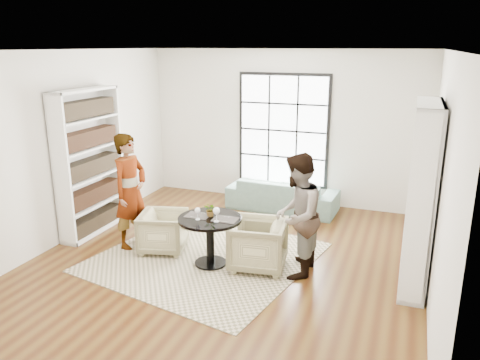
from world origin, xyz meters
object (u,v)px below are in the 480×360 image
at_px(person_right, 297,216).
at_px(flower_centerpiece, 211,210).
at_px(person_left, 130,191).
at_px(wine_glass_left, 198,211).
at_px(pedestal_table, 210,231).
at_px(sofa, 282,194).
at_px(armchair_left, 164,232).
at_px(armchair_right, 258,244).
at_px(wine_glass_right, 216,211).

xyz_separation_m(person_right, flower_centerpiece, (-1.22, -0.10, -0.03)).
height_order(person_left, person_right, person_left).
bearing_deg(person_left, wine_glass_left, -96.49).
bearing_deg(pedestal_table, person_right, 7.15).
distance_m(person_left, wine_glass_left, 1.33).
xyz_separation_m(sofa, person_right, (0.88, -2.50, 0.55)).
xyz_separation_m(armchair_left, armchair_right, (1.53, -0.04, 0.04)).
relative_size(sofa, armchair_left, 3.01).
height_order(person_left, wine_glass_right, person_left).
distance_m(sofa, wine_glass_right, 2.83).
bearing_deg(wine_glass_right, pedestal_table, 143.18).
bearing_deg(pedestal_table, sofa, 82.81).
distance_m(pedestal_table, flower_centerpiece, 0.30).
bearing_deg(flower_centerpiece, pedestal_table, -81.33).
bearing_deg(wine_glass_right, armchair_right, 27.49).
distance_m(armchair_left, wine_glass_right, 1.21).
height_order(person_right, wine_glass_right, person_right).
height_order(pedestal_table, sofa, pedestal_table).
relative_size(armchair_left, person_left, 0.38).
bearing_deg(pedestal_table, person_left, 172.29).
bearing_deg(wine_glass_left, wine_glass_right, 2.82).
bearing_deg(wine_glass_left, sofa, 80.56).
bearing_deg(person_right, flower_centerpiece, -86.05).
height_order(pedestal_table, person_left, person_left).
distance_m(sofa, armchair_right, 2.52).
bearing_deg(wine_glass_left, person_right, 11.79).
xyz_separation_m(pedestal_table, armchair_right, (0.66, 0.15, -0.17)).
bearing_deg(armchair_left, flower_centerpiece, -114.09).
distance_m(wine_glass_left, flower_centerpiece, 0.22).
xyz_separation_m(armchair_right, wine_glass_left, (-0.79, -0.28, 0.50)).
relative_size(sofa, person_left, 1.15).
relative_size(armchair_left, person_right, 0.40).
xyz_separation_m(sofa, armchair_left, (-1.20, -2.46, 0.01)).
bearing_deg(person_left, person_right, -83.46).
xyz_separation_m(wine_glass_left, wine_glass_right, (0.28, 0.01, 0.02)).
height_order(wine_glass_left, flower_centerpiece, flower_centerpiece).
xyz_separation_m(pedestal_table, person_right, (1.21, 0.15, 0.33)).
distance_m(person_left, wine_glass_right, 1.60).
bearing_deg(armchair_right, flower_centerpiece, -89.75).
distance_m(armchair_left, flower_centerpiece, 1.01).
xyz_separation_m(pedestal_table, flower_centerpiece, (-0.01, 0.06, 0.30)).
relative_size(armchair_right, person_right, 0.45).
distance_m(armchair_left, person_left, 0.80).
height_order(pedestal_table, armchair_right, pedestal_table).
bearing_deg(pedestal_table, wine_glass_right, -36.82).
relative_size(pedestal_table, wine_glass_right, 4.28).
relative_size(armchair_left, armchair_right, 0.89).
height_order(armchair_left, person_right, person_right).
bearing_deg(sofa, person_left, 57.55).
relative_size(pedestal_table, flower_centerpiece, 4.50).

